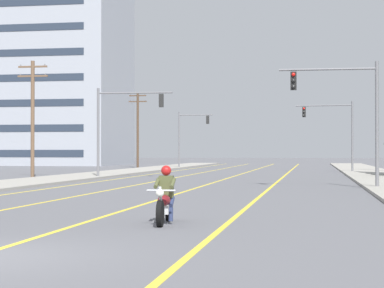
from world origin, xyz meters
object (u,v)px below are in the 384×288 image
(traffic_signal_near_left, at_px, (120,118))
(traffic_signal_near_right, at_px, (348,105))
(motorcycle_with_rider, at_px, (165,200))
(traffic_signal_mid_left, at_px, (188,132))
(traffic_signal_mid_right, at_px, (336,125))
(utility_pole_left_far, at_px, (138,127))
(apartment_building_far_left_block, at_px, (21,72))
(utility_pole_left_near, at_px, (33,114))

(traffic_signal_near_left, bearing_deg, traffic_signal_near_right, -38.99)
(motorcycle_with_rider, relative_size, traffic_signal_mid_left, 0.35)
(traffic_signal_mid_right, bearing_deg, utility_pole_left_far, 147.29)
(traffic_signal_near_left, bearing_deg, utility_pole_left_far, 101.61)
(motorcycle_with_rider, relative_size, apartment_building_far_left_block, 0.08)
(traffic_signal_near_left, xyz_separation_m, utility_pole_left_near, (-6.00, -0.78, 0.27))
(motorcycle_with_rider, distance_m, utility_pole_left_far, 61.32)
(apartment_building_far_left_block, bearing_deg, traffic_signal_mid_right, -36.36)
(motorcycle_with_rider, xyz_separation_m, traffic_signal_near_right, (5.37, 17.96, 3.51))
(traffic_signal_near_left, distance_m, utility_pole_left_far, 29.89)
(traffic_signal_near_left, relative_size, utility_pole_left_near, 0.77)
(traffic_signal_mid_right, bearing_deg, traffic_signal_mid_left, 137.93)
(traffic_signal_near_left, xyz_separation_m, utility_pole_left_far, (-6.02, 29.28, 0.42))
(traffic_signal_mid_right, height_order, utility_pole_left_near, utility_pole_left_near)
(traffic_signal_near_right, relative_size, apartment_building_far_left_block, 0.22)
(motorcycle_with_rider, relative_size, utility_pole_left_far, 0.26)
(utility_pole_left_near, relative_size, utility_pole_left_far, 0.96)
(motorcycle_with_rider, height_order, traffic_signal_mid_left, traffic_signal_mid_left)
(traffic_signal_near_right, relative_size, traffic_signal_near_left, 1.00)
(utility_pole_left_near, bearing_deg, motorcycle_with_rider, -62.12)
(traffic_signal_mid_left, height_order, utility_pole_left_far, utility_pole_left_far)
(traffic_signal_mid_left, distance_m, utility_pole_left_far, 5.66)
(motorcycle_with_rider, distance_m, traffic_signal_mid_right, 46.17)
(traffic_signal_near_right, xyz_separation_m, traffic_signal_near_left, (-14.80, 11.98, 0.03))
(traffic_signal_near_right, bearing_deg, traffic_signal_near_left, 141.01)
(motorcycle_with_rider, xyz_separation_m, utility_pole_left_near, (-15.43, 29.16, 3.81))
(utility_pole_left_far, relative_size, apartment_building_far_left_block, 0.29)
(utility_pole_left_near, bearing_deg, traffic_signal_near_right, -28.31)
(traffic_signal_near_left, relative_size, traffic_signal_mid_left, 1.00)
(traffic_signal_near_left, bearing_deg, apartment_building_far_left_block, 120.12)
(motorcycle_with_rider, bearing_deg, utility_pole_left_far, 104.62)
(traffic_signal_mid_left, relative_size, utility_pole_left_near, 0.77)
(traffic_signal_near_right, bearing_deg, apartment_building_far_left_block, 125.51)
(motorcycle_with_rider, xyz_separation_m, traffic_signal_mid_left, (-9.82, 59.62, 3.45))
(traffic_signal_near_right, relative_size, utility_pole_left_near, 0.77)
(motorcycle_with_rider, bearing_deg, traffic_signal_mid_left, 99.35)
(motorcycle_with_rider, bearing_deg, traffic_signal_near_left, 107.48)
(traffic_signal_mid_right, bearing_deg, apartment_building_far_left_block, 143.64)
(traffic_signal_near_left, distance_m, utility_pole_left_near, 6.05)
(traffic_signal_mid_left, bearing_deg, traffic_signal_mid_right, -42.07)
(utility_pole_left_far, bearing_deg, motorcycle_with_rider, -75.38)
(utility_pole_left_near, height_order, apartment_building_far_left_block, apartment_building_far_left_block)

